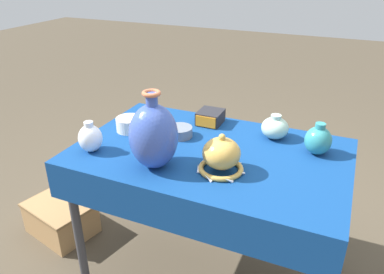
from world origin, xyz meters
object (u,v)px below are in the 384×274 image
(mosaic_tile_box, at_px, (210,117))
(wooden_crate, at_px, (61,217))
(pot_squat_slate, at_px, (180,132))
(jar_round_porcelain, at_px, (90,138))
(vase_dome_bell, at_px, (221,156))
(jar_round_celadon, at_px, (275,128))
(vase_tall_bulbous, at_px, (154,136))
(pot_squat_ivory, at_px, (129,124))
(jar_round_teal, at_px, (318,140))

(mosaic_tile_box, height_order, wooden_crate, mosaic_tile_box)
(pot_squat_slate, xyz_separation_m, jar_round_porcelain, (-0.31, -0.30, 0.04))
(mosaic_tile_box, bearing_deg, wooden_crate, -157.20)
(vase_dome_bell, xyz_separation_m, jar_round_celadon, (0.13, 0.40, -0.01))
(vase_tall_bulbous, distance_m, pot_squat_ivory, 0.41)
(mosaic_tile_box, xyz_separation_m, jar_round_porcelain, (-0.39, -0.51, 0.03))
(pot_squat_ivory, bearing_deg, jar_round_teal, 8.19)
(mosaic_tile_box, relative_size, jar_round_teal, 0.95)
(mosaic_tile_box, distance_m, jar_round_celadon, 0.36)
(vase_dome_bell, distance_m, jar_round_porcelain, 0.61)
(vase_tall_bulbous, distance_m, pot_squat_slate, 0.33)
(pot_squat_slate, relative_size, jar_round_celadon, 0.95)
(vase_tall_bulbous, xyz_separation_m, jar_round_teal, (0.62, 0.40, -0.08))
(vase_tall_bulbous, height_order, vase_dome_bell, vase_tall_bulbous)
(vase_tall_bulbous, distance_m, wooden_crate, 1.11)
(pot_squat_ivory, relative_size, jar_round_celadon, 1.01)
(jar_round_porcelain, relative_size, jar_round_celadon, 1.09)
(vase_tall_bulbous, height_order, pot_squat_ivory, vase_tall_bulbous)
(jar_round_porcelain, bearing_deg, mosaic_tile_box, 53.05)
(pot_squat_ivory, height_order, jar_round_celadon, jar_round_celadon)
(pot_squat_ivory, xyz_separation_m, jar_round_celadon, (0.70, 0.21, 0.02))
(jar_round_teal, height_order, wooden_crate, jar_round_teal)
(vase_dome_bell, height_order, jar_round_porcelain, vase_dome_bell)
(pot_squat_ivory, bearing_deg, wooden_crate, -167.94)
(vase_tall_bulbous, xyz_separation_m, vase_dome_bell, (0.27, 0.08, -0.07))
(jar_round_celadon, relative_size, wooden_crate, 0.30)
(jar_round_porcelain, xyz_separation_m, jar_round_teal, (0.95, 0.39, 0.00))
(mosaic_tile_box, xyz_separation_m, jar_round_teal, (0.57, -0.12, 0.03))
(pot_squat_slate, bearing_deg, vase_tall_bulbous, -84.85)
(vase_tall_bulbous, relative_size, mosaic_tile_box, 2.38)
(pot_squat_slate, relative_size, pot_squat_ivory, 0.95)
(vase_dome_bell, distance_m, mosaic_tile_box, 0.49)
(mosaic_tile_box, bearing_deg, pot_squat_slate, -111.08)
(vase_dome_bell, relative_size, jar_round_celadon, 1.54)
(pot_squat_slate, bearing_deg, vase_dome_bell, -37.38)
(pot_squat_slate, height_order, jar_round_porcelain, jar_round_porcelain)
(jar_round_porcelain, bearing_deg, jar_round_celadon, 32.71)
(pot_squat_slate, bearing_deg, wooden_crate, -169.16)
(jar_round_celadon, bearing_deg, vase_tall_bulbous, -130.35)
(jar_round_porcelain, relative_size, wooden_crate, 0.32)
(pot_squat_slate, height_order, jar_round_teal, jar_round_teal)
(vase_dome_bell, height_order, pot_squat_slate, vase_dome_bell)
(vase_dome_bell, bearing_deg, jar_round_teal, 42.74)
(jar_round_teal, relative_size, jar_round_celadon, 1.12)
(vase_tall_bulbous, relative_size, pot_squat_ivory, 2.51)
(wooden_crate, bearing_deg, vase_dome_bell, 8.78)
(jar_round_teal, bearing_deg, pot_squat_slate, -171.98)
(vase_tall_bulbous, xyz_separation_m, mosaic_tile_box, (0.05, 0.52, -0.11))
(jar_round_porcelain, height_order, pot_squat_ivory, jar_round_porcelain)
(pot_squat_ivory, xyz_separation_m, wooden_crate, (-0.48, -0.10, -0.67))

